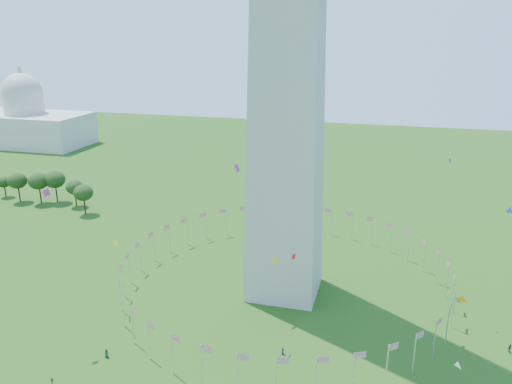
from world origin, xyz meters
TOP-DOWN VIEW (x-y plane):
  - flag_ring at (-0.00, 50.00)m, footprint 80.24×80.24m
  - capitol_building at (-180.00, 180.00)m, footprint 70.00×35.00m
  - kites_aloft at (14.73, 22.71)m, footprint 106.67×69.88m
  - tree_line_west at (-104.59, 90.83)m, footprint 55.41×16.13m

SIDE VIEW (x-z plane):
  - flag_ring at x=0.00m, z-range 0.00..9.00m
  - tree_line_west at x=-104.59m, z-range -0.50..11.68m
  - kites_aloft at x=14.73m, z-range 5.86..38.19m
  - capitol_building at x=-180.00m, z-range 0.00..46.00m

